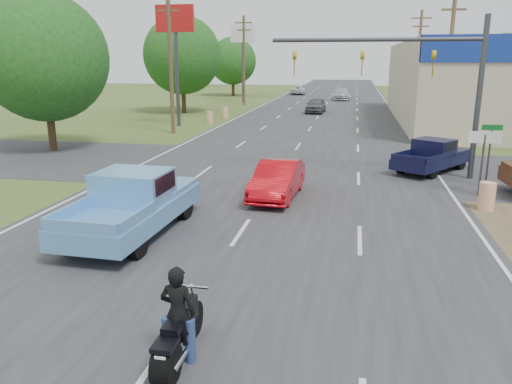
% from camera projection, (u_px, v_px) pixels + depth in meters
% --- Properties ---
extents(main_road, '(15.00, 180.00, 0.02)m').
position_uv_depth(main_road, '(317.00, 118.00, 45.73)').
color(main_road, '#2D2D30').
rests_on(main_road, ground).
extents(cross_road, '(120.00, 10.00, 0.02)m').
position_uv_depth(cross_road, '(285.00, 166.00, 24.87)').
color(cross_road, '#2D2D30').
rests_on(cross_road, ground).
extents(utility_pole_2, '(2.00, 0.28, 10.00)m').
position_uv_depth(utility_pole_2, '(449.00, 57.00, 34.08)').
color(utility_pole_2, '#4C3823').
rests_on(utility_pole_2, ground).
extents(utility_pole_3, '(2.00, 0.28, 10.00)m').
position_uv_depth(utility_pole_3, '(418.00, 58.00, 51.15)').
color(utility_pole_3, '#4C3823').
rests_on(utility_pole_3, ground).
extents(utility_pole_5, '(2.00, 0.28, 10.00)m').
position_uv_depth(utility_pole_5, '(170.00, 57.00, 34.74)').
color(utility_pole_5, '#4C3823').
rests_on(utility_pole_5, ground).
extents(utility_pole_6, '(2.00, 0.28, 10.00)m').
position_uv_depth(utility_pole_6, '(244.00, 58.00, 57.50)').
color(utility_pole_6, '#4C3823').
rests_on(utility_pole_6, ground).
extents(tree_0, '(7.14, 7.14, 8.84)m').
position_uv_depth(tree_0, '(44.00, 58.00, 27.99)').
color(tree_0, '#422D19').
rests_on(tree_0, ground).
extents(tree_1, '(7.56, 7.56, 9.36)m').
position_uv_depth(tree_1, '(182.00, 55.00, 48.69)').
color(tree_1, '#422D19').
rests_on(tree_1, ground).
extents(tree_2, '(6.72, 6.72, 8.32)m').
position_uv_depth(tree_2, '(233.00, 61.00, 71.74)').
color(tree_2, '#422D19').
rests_on(tree_2, ground).
extents(tree_4, '(9.24, 9.24, 11.44)m').
position_uv_depth(tree_4, '(18.00, 50.00, 87.33)').
color(tree_4, '#422D19').
rests_on(tree_4, ground).
extents(tree_5, '(7.98, 7.98, 9.88)m').
position_uv_depth(tree_5, '(506.00, 55.00, 90.86)').
color(tree_5, '#422D19').
rests_on(tree_5, ground).
extents(tree_6, '(8.82, 8.82, 10.92)m').
position_uv_depth(tree_6, '(191.00, 53.00, 101.77)').
color(tree_6, '#422D19').
rests_on(tree_6, ground).
extents(barrel_0, '(0.56, 0.56, 1.00)m').
position_uv_depth(barrel_0, '(487.00, 196.00, 17.57)').
color(barrel_0, orange).
rests_on(barrel_0, ground).
extents(barrel_1, '(0.56, 0.56, 1.00)m').
position_uv_depth(barrel_1, '(454.00, 154.00, 25.56)').
color(barrel_1, orange).
rests_on(barrel_1, ground).
extents(barrel_2, '(0.56, 0.56, 1.00)m').
position_uv_depth(barrel_2, '(210.00, 117.00, 41.48)').
color(barrel_2, orange).
rests_on(barrel_2, ground).
extents(barrel_3, '(0.56, 0.56, 1.00)m').
position_uv_depth(barrel_3, '(225.00, 113.00, 45.22)').
color(barrel_3, orange).
rests_on(barrel_3, ground).
extents(pole_sign_left_near, '(3.00, 0.35, 9.20)m').
position_uv_depth(pole_sign_left_near, '(175.00, 33.00, 38.24)').
color(pole_sign_left_near, '#3F3F44').
rests_on(pole_sign_left_near, ground).
extents(pole_sign_left_far, '(3.00, 0.35, 9.20)m').
position_uv_depth(pole_sign_left_far, '(243.00, 43.00, 61.01)').
color(pole_sign_left_far, '#3F3F44').
rests_on(pole_sign_left_far, ground).
extents(lane_sign, '(1.20, 0.08, 2.52)m').
position_uv_depth(lane_sign, '(484.00, 148.00, 19.07)').
color(lane_sign, '#3F3F44').
rests_on(lane_sign, ground).
extents(street_name_sign, '(0.80, 0.08, 2.61)m').
position_uv_depth(street_name_sign, '(490.00, 149.00, 20.46)').
color(street_name_sign, '#3F3F44').
rests_on(street_name_sign, ground).
extents(signal_mast, '(9.12, 0.40, 7.00)m').
position_uv_depth(signal_mast, '(416.00, 68.00, 21.61)').
color(signal_mast, '#3F3F44').
rests_on(signal_mast, ground).
extents(red_convertible, '(1.73, 4.31, 1.39)m').
position_uv_depth(red_convertible, '(277.00, 180.00, 19.11)').
color(red_convertible, '#BB0810').
rests_on(red_convertible, ground).
extents(motorcycle, '(0.68, 2.20, 1.12)m').
position_uv_depth(motorcycle, '(178.00, 338.00, 8.65)').
color(motorcycle, black).
rests_on(motorcycle, ground).
extents(rider, '(0.62, 0.41, 1.70)m').
position_uv_depth(rider, '(178.00, 318.00, 8.62)').
color(rider, black).
rests_on(rider, ground).
extents(blue_pickup, '(2.47, 5.93, 1.94)m').
position_uv_depth(blue_pickup, '(135.00, 202.00, 15.17)').
color(blue_pickup, black).
rests_on(blue_pickup, ground).
extents(navy_pickup, '(4.15, 4.84, 1.55)m').
position_uv_depth(navy_pickup, '(434.00, 155.00, 23.64)').
color(navy_pickup, black).
rests_on(navy_pickup, ground).
extents(distant_car_grey, '(1.93, 4.45, 1.49)m').
position_uv_depth(distant_car_grey, '(316.00, 105.00, 49.69)').
color(distant_car_grey, '#535358').
rests_on(distant_car_grey, ground).
extents(distant_car_silver, '(2.37, 5.36, 1.53)m').
position_uv_depth(distant_car_silver, '(341.00, 94.00, 65.57)').
color(distant_car_silver, '#B9BABF').
rests_on(distant_car_silver, ground).
extents(distant_car_white, '(2.52, 4.84, 1.30)m').
position_uv_depth(distant_car_white, '(298.00, 90.00, 75.91)').
color(distant_car_white, silver).
rests_on(distant_car_white, ground).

